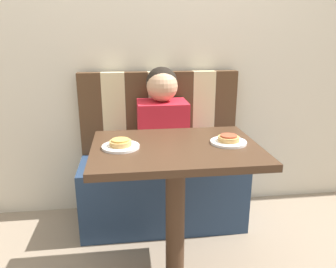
# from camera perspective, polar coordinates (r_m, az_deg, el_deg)

# --- Properties ---
(wall_back) EXTENTS (7.00, 0.05, 2.60)m
(wall_back) POSITION_cam_1_polar(r_m,az_deg,el_deg) (2.36, -1.87, 17.26)
(wall_back) COLOR beige
(wall_back) RESTS_ON ground_plane
(booth_seat) EXTENTS (1.10, 0.46, 0.47)m
(booth_seat) POSITION_cam_1_polar(r_m,az_deg,el_deg) (2.33, -0.93, -9.91)
(booth_seat) COLOR navy
(booth_seat) RESTS_ON ground_plane
(booth_backrest) EXTENTS (1.10, 0.07, 0.57)m
(booth_backrest) POSITION_cam_1_polar(r_m,az_deg,el_deg) (2.33, -1.53, 3.80)
(booth_backrest) COLOR #4C331E
(booth_backrest) RESTS_ON booth_seat
(dining_table) EXTENTS (0.81, 0.60, 0.77)m
(dining_table) POSITION_cam_1_polar(r_m,az_deg,el_deg) (1.63, 1.31, -6.49)
(dining_table) COLOR #422B1C
(dining_table) RESTS_ON ground_plane
(person) EXTENTS (0.32, 0.26, 0.62)m
(person) POSITION_cam_1_polar(r_m,az_deg,el_deg) (2.14, -1.01, 3.10)
(person) COLOR red
(person) RESTS_ON booth_seat
(plate_left) EXTENTS (0.18, 0.18, 0.01)m
(plate_left) POSITION_cam_1_polar(r_m,az_deg,el_deg) (1.57, -8.24, -2.22)
(plate_left) COLOR white
(plate_left) RESTS_ON dining_table
(plate_right) EXTENTS (0.18, 0.18, 0.01)m
(plate_right) POSITION_cam_1_polar(r_m,az_deg,el_deg) (1.64, 10.51, -1.43)
(plate_right) COLOR white
(plate_right) RESTS_ON dining_table
(pizza_left) EXTENTS (0.11, 0.11, 0.03)m
(pizza_left) POSITION_cam_1_polar(r_m,az_deg,el_deg) (1.56, -8.27, -1.52)
(pizza_left) COLOR tan
(pizza_left) RESTS_ON plate_left
(pizza_right) EXTENTS (0.11, 0.11, 0.03)m
(pizza_right) POSITION_cam_1_polar(r_m,az_deg,el_deg) (1.63, 10.55, -0.76)
(pizza_right) COLOR tan
(pizza_right) RESTS_ON plate_right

